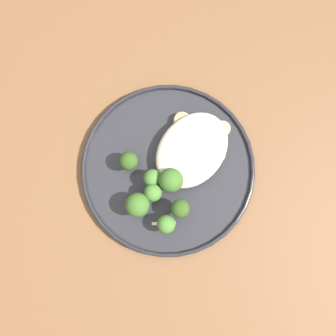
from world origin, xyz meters
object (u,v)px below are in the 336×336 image
seared_scallop_half_hidden (182,121)px  broccoli_floret_near_rim (152,178)px  dinner_plate (168,169)px  seared_scallop_rear_pale (215,154)px  seared_scallop_large_seared (189,150)px  broccoli_floret_center_pile (171,180)px  broccoli_floret_rear_charred (129,161)px  broccoli_floret_front_edge (151,195)px  seared_scallop_on_noodles (194,167)px  broccoli_floret_right_tilted (137,205)px  broccoli_floret_beside_noodles (166,224)px  broccoli_floret_left_leaning (180,209)px  seared_scallop_right_edge (222,129)px  seared_scallop_left_edge (180,138)px

seared_scallop_half_hidden → broccoli_floret_near_rim: size_ratio=0.66×
dinner_plate → seared_scallop_rear_pale: seared_scallop_rear_pale is taller
seared_scallop_large_seared → seared_scallop_rear_pale: size_ratio=0.81×
seared_scallop_large_seared → broccoli_floret_center_pile: broccoli_floret_center_pile is taller
seared_scallop_rear_pale → broccoli_floret_center_pile: 0.09m
broccoli_floret_rear_charred → broccoli_floret_center_pile: bearing=-77.1°
broccoli_floret_near_rim → broccoli_floret_front_edge: bearing=-144.8°
broccoli_floret_near_rim → seared_scallop_rear_pale: bearing=-29.9°
seared_scallop_large_seared → broccoli_floret_front_edge: (-0.10, 0.00, 0.02)m
seared_scallop_on_noodles → seared_scallop_half_hidden: 0.08m
broccoli_floret_right_tilted → broccoli_floret_beside_noodles: 0.05m
broccoli_floret_left_leaning → seared_scallop_right_edge: bearing=9.8°
seared_scallop_rear_pale → broccoli_floret_front_edge: 0.13m
seared_scallop_right_edge → seared_scallop_large_seared: bearing=160.4°
seared_scallop_on_noodles → broccoli_floret_left_leaning: broccoli_floret_left_leaning is taller
broccoli_floret_left_leaning → seared_scallop_left_edge: bearing=37.9°
seared_scallop_left_edge → seared_scallop_rear_pale: 0.07m
seared_scallop_half_hidden → broccoli_floret_near_rim: 0.11m
seared_scallop_half_hidden → broccoli_floret_left_leaning: size_ratio=0.53×
broccoli_floret_rear_charred → broccoli_floret_beside_noodles: size_ratio=1.05×
seared_scallop_half_hidden → broccoli_floret_beside_noodles: broccoli_floret_beside_noodles is taller
dinner_plate → broccoli_floret_beside_noodles: 0.10m
broccoli_floret_front_edge → broccoli_floret_center_pile: size_ratio=0.82×
broccoli_floret_right_tilted → broccoli_floret_near_rim: size_ratio=1.28×
dinner_plate → seared_scallop_rear_pale: bearing=-35.7°
seared_scallop_left_edge → broccoli_floret_beside_noodles: (-0.13, -0.07, 0.02)m
broccoli_floret_front_edge → broccoli_floret_near_rim: 0.03m
broccoli_floret_center_pile → broccoli_floret_beside_noodles: 0.07m
seared_scallop_large_seared → broccoli_floret_beside_noodles: bearing=-159.2°
seared_scallop_rear_pale → broccoli_floret_rear_charred: (-0.10, 0.10, 0.02)m
broccoli_floret_rear_charred → broccoli_floret_right_tilted: broccoli_floret_right_tilted is taller
broccoli_floret_right_tilted → dinner_plate: bearing=0.2°
seared_scallop_large_seared → broccoli_floret_near_rim: (-0.08, 0.02, 0.02)m
seared_scallop_large_seared → broccoli_floret_left_leaning: (-0.09, -0.05, 0.02)m
broccoli_floret_front_edge → broccoli_floret_right_tilted: 0.03m
dinner_plate → broccoli_floret_left_leaning: size_ratio=5.50×
dinner_plate → seared_scallop_on_noodles: bearing=-49.5°
broccoli_floret_right_tilted → broccoli_floret_beside_noodles: bearing=-85.5°
seared_scallop_right_edge → broccoli_floret_rear_charred: bearing=148.2°
seared_scallop_left_edge → seared_scallop_half_hidden: seared_scallop_left_edge is taller
seared_scallop_right_edge → broccoli_floret_center_pile: broccoli_floret_center_pile is taller
dinner_plate → seared_scallop_large_seared: 0.05m
seared_scallop_half_hidden → broccoli_floret_beside_noodles: bearing=-150.7°
seared_scallop_large_seared → broccoli_floret_right_tilted: size_ratio=0.48×
seared_scallop_large_seared → seared_scallop_left_edge: (0.01, 0.02, 0.00)m
seared_scallop_rear_pale → seared_scallop_left_edge: bearing=102.9°
seared_scallop_on_noodles → broccoli_floret_near_rim: 0.07m
seared_scallop_half_hidden → seared_scallop_rear_pale: bearing=-98.0°
seared_scallop_rear_pale → broccoli_floret_near_rim: broccoli_floret_near_rim is taller
broccoli_floret_left_leaning → seared_scallop_half_hidden: bearing=36.4°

